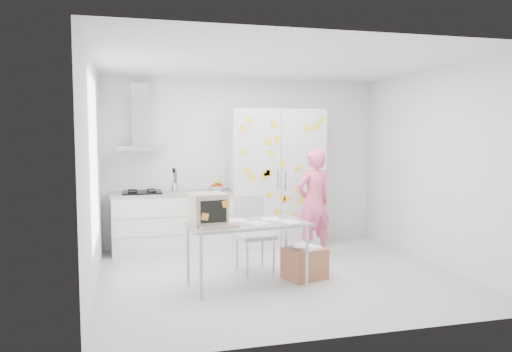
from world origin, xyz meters
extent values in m
cube|color=silver|center=(0.00, 0.00, -0.01)|extent=(4.50, 4.00, 0.02)
cube|color=white|center=(0.00, 2.00, 1.35)|extent=(4.50, 0.02, 2.70)
cube|color=white|center=(-2.25, 0.00, 1.35)|extent=(0.02, 4.00, 2.70)
cube|color=white|center=(2.25, 0.00, 1.35)|extent=(0.02, 4.00, 2.70)
cube|color=white|center=(0.00, 0.00, 2.70)|extent=(4.50, 4.00, 0.02)
cube|color=white|center=(-1.20, 1.70, 0.44)|extent=(1.80, 0.60, 0.88)
cube|color=gray|center=(-1.20, 1.40, 0.58)|extent=(1.76, 0.01, 0.01)
cube|color=gray|center=(-1.20, 1.40, 0.30)|extent=(1.76, 0.01, 0.01)
cube|color=#9E9E99|center=(-1.20, 1.70, 0.90)|extent=(1.84, 0.63, 0.04)
cube|color=black|center=(-1.65, 1.70, 0.93)|extent=(0.58, 0.50, 0.03)
cylinder|color=black|center=(-1.79, 1.58, 0.95)|extent=(0.14, 0.14, 0.02)
cylinder|color=black|center=(-1.51, 1.58, 0.95)|extent=(0.14, 0.14, 0.02)
cylinder|color=black|center=(-1.79, 1.82, 0.95)|extent=(0.14, 0.14, 0.02)
cylinder|color=black|center=(-1.51, 1.82, 0.95)|extent=(0.14, 0.14, 0.02)
cylinder|color=silver|center=(-1.15, 1.70, 0.99)|extent=(0.10, 0.10, 0.14)
cylinder|color=black|center=(-1.16, 1.71, 1.09)|extent=(0.01, 0.01, 0.30)
cylinder|color=black|center=(-1.13, 1.69, 1.09)|extent=(0.01, 0.01, 0.30)
cylinder|color=black|center=(-1.15, 1.72, 1.09)|extent=(0.01, 0.01, 0.30)
cube|color=black|center=(-1.16, 1.71, 1.25)|extent=(0.05, 0.01, 0.07)
imported|color=white|center=(-0.50, 1.70, 0.96)|extent=(0.31, 0.31, 0.08)
sphere|color=#B2140F|center=(-0.56, 1.72, 0.99)|extent=(0.08, 0.08, 0.08)
sphere|color=#B2140F|center=(-0.47, 1.65, 0.99)|extent=(0.08, 0.08, 0.08)
sphere|color=#B2140F|center=(-0.43, 1.74, 0.99)|extent=(0.08, 0.08, 0.08)
cylinder|color=yellow|center=(-0.52, 1.72, 1.03)|extent=(0.09, 0.17, 0.10)
cylinder|color=yellow|center=(-0.49, 1.72, 1.03)|extent=(0.04, 0.17, 0.10)
cylinder|color=yellow|center=(-0.47, 1.72, 1.03)|extent=(0.08, 0.17, 0.10)
cube|color=silver|center=(-1.65, 1.75, 1.60)|extent=(0.70, 0.48, 0.07)
cube|color=silver|center=(-1.65, 1.87, 2.10)|extent=(0.26, 0.24, 0.95)
cube|color=silver|center=(0.45, 1.68, 1.10)|extent=(1.50, 0.65, 2.20)
cube|color=slate|center=(0.45, 1.35, 1.10)|extent=(0.01, 0.01, 2.16)
cube|color=silver|center=(0.39, 1.34, 1.10)|extent=(0.02, 0.02, 0.30)
cube|color=silver|center=(0.51, 1.34, 1.10)|extent=(0.02, 0.02, 0.30)
cube|color=yellow|center=(0.86, 1.34, 1.90)|extent=(0.10, 0.00, 0.10)
cube|color=yellow|center=(1.01, 1.34, 1.93)|extent=(0.12, 0.00, 0.12)
cube|color=yellow|center=(1.12, 1.34, 1.05)|extent=(0.12, 0.00, 0.12)
cube|color=yellow|center=(0.22, 1.34, 1.21)|extent=(0.10, 0.00, 0.10)
cube|color=yellow|center=(0.46, 1.34, 1.35)|extent=(0.12, 0.00, 0.12)
cube|color=yellow|center=(0.83, 1.34, 0.86)|extent=(0.12, 0.00, 0.12)
cube|color=yellow|center=(0.25, 1.34, 0.87)|extent=(0.10, 0.00, 0.10)
cube|color=yellow|center=(0.32, 1.34, 1.95)|extent=(0.12, 0.00, 0.12)
cube|color=yellow|center=(0.54, 1.34, 0.81)|extent=(0.12, 0.00, 0.12)
cube|color=yellow|center=(0.86, 1.34, 1.19)|extent=(0.12, 0.00, 0.12)
cube|color=yellow|center=(0.74, 1.34, 0.94)|extent=(0.10, 0.00, 0.10)
cube|color=yellow|center=(0.24, 1.34, 1.69)|extent=(0.12, 0.00, 0.12)
cube|color=yellow|center=(-0.01, 1.34, 1.15)|extent=(0.10, 0.00, 0.10)
cube|color=yellow|center=(-0.10, 1.34, 1.26)|extent=(0.10, 0.00, 0.10)
cube|color=yellow|center=(-0.16, 1.34, 1.89)|extent=(0.11, 0.00, 0.11)
cube|color=yellow|center=(0.38, 1.34, 0.59)|extent=(0.10, 0.00, 0.10)
cube|color=yellow|center=(0.25, 1.34, 1.22)|extent=(0.11, 0.00, 0.11)
cube|color=yellow|center=(0.99, 1.34, 0.59)|extent=(0.11, 0.00, 0.11)
cube|color=yellow|center=(1.09, 1.34, 2.03)|extent=(0.10, 0.00, 0.10)
cube|color=yellow|center=(0.28, 1.34, 1.53)|extent=(0.10, 0.00, 0.10)
cube|color=yellow|center=(0.17, 1.34, 1.16)|extent=(0.11, 0.00, 0.11)
cube|color=yellow|center=(0.63, 1.34, 0.52)|extent=(0.10, 0.00, 0.10)
cube|color=yellow|center=(-0.07, 1.34, 2.03)|extent=(0.10, 0.00, 0.10)
cube|color=yellow|center=(-0.13, 1.34, 1.54)|extent=(0.12, 0.00, 0.12)
cube|color=yellow|center=(0.76, 1.34, 0.77)|extent=(0.11, 0.00, 0.11)
cube|color=yellow|center=(0.37, 1.34, 1.73)|extent=(0.11, 0.00, 0.11)
cube|color=yellow|center=(0.72, 1.34, 1.28)|extent=(0.11, 0.00, 0.11)
cube|color=yellow|center=(0.47, 1.34, 0.80)|extent=(0.11, 0.00, 0.11)
imported|color=#F9608E|center=(0.78, 0.81, 0.80)|extent=(0.66, 0.53, 1.60)
cube|color=#959D9F|center=(-0.50, -0.32, 0.75)|extent=(1.50, 0.88, 0.03)
cylinder|color=#A8AAAD|center=(-1.11, -0.69, 0.36)|extent=(0.04, 0.04, 0.73)
cylinder|color=#A8AAAD|center=(0.18, -0.53, 0.36)|extent=(0.04, 0.04, 0.73)
cylinder|color=#A8AAAD|center=(-1.18, -0.11, 0.36)|extent=(0.04, 0.04, 0.73)
cylinder|color=#A8AAAD|center=(0.10, 0.05, 0.36)|extent=(0.04, 0.04, 0.73)
cube|color=tan|center=(-0.97, -0.29, 0.95)|extent=(0.43, 0.45, 0.36)
cube|color=tan|center=(-0.94, -0.51, 0.95)|extent=(0.36, 0.06, 0.32)
cube|color=black|center=(-0.94, -0.52, 0.95)|extent=(0.30, 0.04, 0.25)
cube|color=orange|center=(-1.04, -0.53, 0.90)|extent=(0.09, 0.02, 0.09)
cube|color=orange|center=(-0.80, -0.50, 1.03)|extent=(0.10, 0.02, 0.10)
cube|color=tan|center=(-0.88, -0.55, 0.78)|extent=(0.46, 0.21, 0.03)
cube|color=gray|center=(-0.88, -0.55, 0.79)|extent=(0.42, 0.16, 0.01)
cube|color=silver|center=(-0.40, -0.36, 0.77)|extent=(0.31, 0.36, 0.00)
cube|color=silver|center=(-0.17, -0.15, 0.77)|extent=(0.27, 0.34, 0.00)
cube|color=silver|center=(0.00, -0.41, 0.77)|extent=(0.27, 0.34, 0.00)
cube|color=silver|center=(-0.58, -0.12, 0.77)|extent=(0.22, 0.31, 0.00)
cube|color=silver|center=(-0.27, 0.21, 0.49)|extent=(0.51, 0.51, 0.04)
cube|color=silver|center=(-0.30, 0.41, 0.75)|extent=(0.43, 0.09, 0.50)
cylinder|color=silver|center=(-0.42, 0.00, 0.23)|extent=(0.03, 0.03, 0.46)
cylinder|color=silver|center=(-0.06, 0.05, 0.23)|extent=(0.03, 0.03, 0.46)
cylinder|color=silver|center=(-0.48, 0.36, 0.23)|extent=(0.03, 0.03, 0.46)
cylinder|color=silver|center=(-0.11, 0.41, 0.23)|extent=(0.03, 0.03, 0.46)
cube|color=#A66748|center=(0.27, -0.20, 0.19)|extent=(0.57, 0.51, 0.39)
cube|color=white|center=(0.29, -0.22, 0.40)|extent=(0.34, 0.38, 0.03)
cube|color=white|center=(0.23, -0.18, 0.42)|extent=(0.20, 0.29, 0.00)
camera|label=1|loc=(-1.89, -5.99, 1.83)|focal=35.00mm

